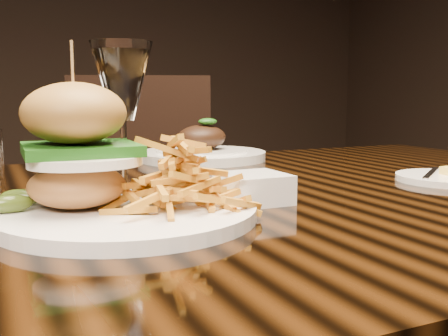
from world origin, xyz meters
name	(u,v)px	position (x,y,z in m)	size (l,w,h in m)	color
dining_table	(191,248)	(0.00, 0.00, 0.67)	(1.60, 0.90, 0.75)	black
burger_plate	(122,173)	(-0.12, -0.10, 0.80)	(0.29, 0.29, 0.20)	white
side_saucer	(446,178)	(0.42, -0.07, 0.76)	(0.16, 0.16, 0.02)	white
ramekin	(254,188)	(0.05, -0.08, 0.77)	(0.08, 0.08, 0.04)	white
wine_glass	(122,87)	(-0.10, -0.05, 0.90)	(0.07, 0.07, 0.20)	white
far_dish	(202,152)	(0.17, 0.36, 0.77)	(0.27, 0.27, 0.09)	white
chair_far	(139,208)	(0.17, 0.89, 0.54)	(0.59, 0.59, 0.95)	black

